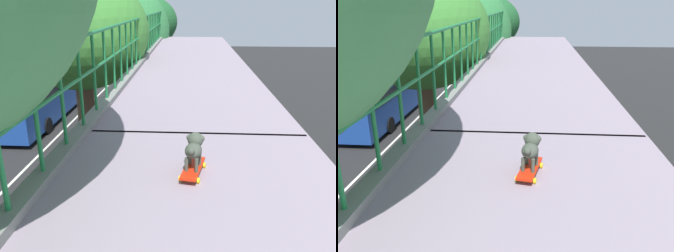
% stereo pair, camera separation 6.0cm
% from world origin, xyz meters
% --- Properties ---
extents(overpass_deck, '(3.07, 31.15, 0.36)m').
position_xyz_m(overpass_deck, '(1.23, 0.00, 5.45)').
color(overpass_deck, gray).
rests_on(overpass_deck, bridge_pier).
extents(green_railing, '(0.20, 29.59, 1.27)m').
position_xyz_m(green_railing, '(-0.25, -0.00, 5.93)').
color(green_railing, slate).
rests_on(green_railing, overpass_deck).
extents(city_bus, '(2.59, 11.46, 3.18)m').
position_xyz_m(city_bus, '(-8.21, 19.28, 1.81)').
color(city_bus, navy).
rests_on(city_bus, ground).
extents(roadside_tree_mid, '(4.10, 4.10, 8.18)m').
position_xyz_m(roadside_tree_mid, '(-2.10, 7.87, 6.36)').
color(roadside_tree_mid, brown).
rests_on(roadside_tree_mid, ground).
extents(roadside_tree_far, '(4.50, 4.50, 8.15)m').
position_xyz_m(roadside_tree_far, '(-2.13, 15.41, 5.89)').
color(roadside_tree_far, brown).
rests_on(roadside_tree_far, ground).
extents(roadside_tree_farthest, '(4.67, 4.67, 7.77)m').
position_xyz_m(roadside_tree_farthest, '(-2.21, 25.56, 5.76)').
color(roadside_tree_farthest, brown).
rests_on(roadside_tree_farthest, ground).
extents(toy_skateboard, '(0.28, 0.56, 0.08)m').
position_xyz_m(toy_skateboard, '(1.23, 0.56, 5.69)').
color(toy_skateboard, red).
rests_on(toy_skateboard, overpass_deck).
extents(small_dog, '(0.22, 0.36, 0.35)m').
position_xyz_m(small_dog, '(1.23, 0.58, 5.93)').
color(small_dog, '#424A3D').
rests_on(small_dog, toy_skateboard).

